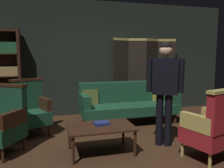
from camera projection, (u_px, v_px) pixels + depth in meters
ground_plane at (126, 150)px, 3.67m from camera, size 10.00×10.00×0.00m
back_wall at (94, 58)px, 5.84m from camera, size 7.20×0.10×2.80m
folding_screen at (144, 74)px, 6.03m from camera, size 1.74×0.23×1.90m
bookshelf at (0, 73)px, 5.05m from camera, size 0.90×0.32×2.05m
velvet_couch at (128, 102)px, 5.15m from camera, size 2.12×0.78×0.88m
coffee_table at (101, 129)px, 3.51m from camera, size 1.00×0.64×0.42m
armchair_gilt_accent at (211, 127)px, 3.25m from camera, size 0.72×0.72×1.04m
armchair_wing_left at (30, 109)px, 4.31m from camera, size 0.75×0.75×1.04m
armchair_wing_right at (3, 121)px, 3.51m from camera, size 0.80×0.80×1.04m
standing_figure at (165, 84)px, 3.74m from camera, size 0.53×0.37×1.70m
book_navy_cloth at (102, 123)px, 3.58m from camera, size 0.24×0.20×0.04m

